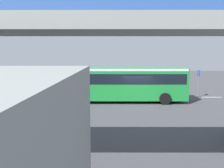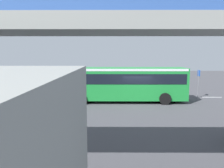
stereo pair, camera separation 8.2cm
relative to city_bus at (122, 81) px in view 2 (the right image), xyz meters
name	(u,v)px [view 2 (the right image)]	position (x,y,z in m)	size (l,w,h in m)	color
ground	(136,103)	(-1.26, 0.58, -1.88)	(80.00, 80.00, 0.00)	#424247
city_bus	(122,81)	(0.00, 0.00, 0.00)	(11.54, 2.85, 3.15)	#1E8C38
pedestrian	(53,88)	(7.09, -2.66, -1.00)	(0.38, 0.38, 1.79)	#2D2D38
traffic_sign	(199,79)	(-7.71, -1.95, 0.01)	(0.08, 0.60, 2.80)	slate
lane_dash_leftmost	(212,97)	(-9.26, -2.22, -1.88)	(2.00, 0.20, 0.01)	silver
lane_dash_left	(173,97)	(-5.26, -2.22, -1.88)	(2.00, 0.20, 0.01)	silver
lane_dash_centre	(134,97)	(-1.26, -2.22, -1.88)	(2.00, 0.20, 0.01)	silver
lane_dash_right	(95,97)	(2.74, -2.22, -1.88)	(2.00, 0.20, 0.01)	silver
lane_dash_rightmost	(56,97)	(6.74, -2.22, -1.88)	(2.00, 0.20, 0.01)	silver
pedestrian_overpass	(177,37)	(-1.26, 13.54, 3.08)	(29.14, 2.60, 6.68)	gray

